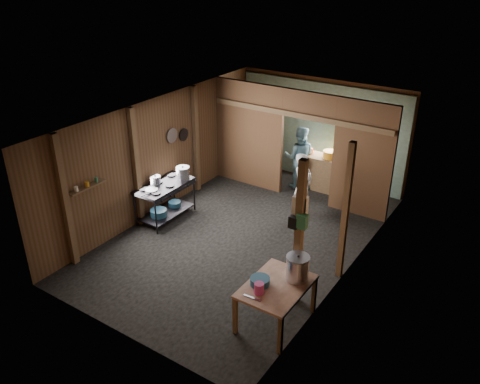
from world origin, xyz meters
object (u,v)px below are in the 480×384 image
Objects in this scene: pink_bucket at (259,288)px; cook at (302,186)px; stove_pot_large at (183,174)px; prep_table at (276,304)px; gas_range at (165,201)px; yellow_tub at (330,154)px; stock_pot at (297,269)px.

cook is (-1.13, 3.65, -0.06)m from pink_bucket.
prep_table is at bearing -30.22° from stove_pot_large.
prep_table is 6.77× the size of pink_bucket.
stove_pot_large is (-3.54, 2.06, 0.60)m from prep_table.
yellow_tub reaches higher than gas_range.
stove_pot_large reaches higher than pink_bucket.
stove_pot_large reaches higher than prep_table.
stock_pot reaches higher than stove_pot_large.
gas_range is at bearing -126.14° from yellow_tub.
pink_bucket is at bearing -28.36° from gas_range.
stock_pot is 2.47× the size of pink_bucket.
prep_table is 0.56m from pink_bucket.
cook is (2.28, 1.27, -0.21)m from stove_pot_large.
pink_bucket is at bearing -111.86° from prep_table.
gas_range is 4.14m from stock_pot.
prep_table is at bearing 68.14° from pink_bucket.
prep_table is 2.75× the size of stock_pot.
stove_pot_large is (0.17, 0.44, 0.54)m from gas_range.
pink_bucket is 3.82m from cook.
prep_table is 3.94× the size of stove_pot_large.
pink_bucket is (3.58, -1.93, 0.39)m from gas_range.
yellow_tub is at bearing 108.20° from stock_pot.
stove_pot_large is at bearing 149.78° from prep_table.
gas_range is 1.15× the size of prep_table.
stove_pot_large is at bearing 126.63° from cook.
gas_range is at bearing 156.41° from prep_table.
gas_range is 4.09m from yellow_tub.
cook is at bearing -87.70° from yellow_tub.
stock_pot is at bearing -18.50° from gas_range.
prep_table is at bearing -120.68° from stock_pot.
yellow_tub is (-1.32, 4.90, 0.58)m from prep_table.
cook reaches higher than stove_pot_large.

